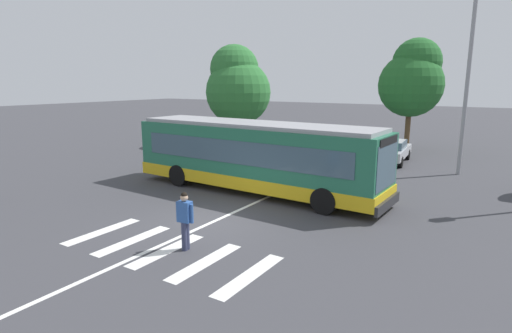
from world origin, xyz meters
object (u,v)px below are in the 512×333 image
object	(u,v)px
pedestrian_crossing_street	(185,218)
parked_car_teal	(347,147)
city_transit_bus	(254,156)
parked_car_white	(311,143)
background_tree_right	(413,78)
twin_arm_street_lamp	(470,56)
background_tree_left	(237,86)
parked_car_silver	(390,150)

from	to	relation	value
pedestrian_crossing_street	parked_car_teal	bearing A→B (deg)	94.21
city_transit_bus	parked_car_white	bearing A→B (deg)	101.01
city_transit_bus	parked_car_teal	size ratio (longest dim) A/B	2.56
parked_car_white	parked_car_teal	xyz separation A→B (m)	(2.58, -0.24, 0.00)
city_transit_bus	parked_car_white	distance (m)	10.35
parked_car_white	background_tree_right	world-z (taller)	background_tree_right
twin_arm_street_lamp	city_transit_bus	bearing A→B (deg)	-129.71
city_transit_bus	twin_arm_street_lamp	world-z (taller)	twin_arm_street_lamp
city_transit_bus	background_tree_left	world-z (taller)	background_tree_left
city_transit_bus	background_tree_right	xyz separation A→B (m)	(3.11, 15.33, 3.42)
city_transit_bus	parked_car_teal	distance (m)	9.93
twin_arm_street_lamp	background_tree_left	xyz separation A→B (m)	(-15.71, 2.20, -1.50)
parked_car_white	twin_arm_street_lamp	world-z (taller)	twin_arm_street_lamp
parked_car_silver	background_tree_right	bearing A→B (deg)	91.61
twin_arm_street_lamp	parked_car_teal	bearing A→B (deg)	169.32
pedestrian_crossing_street	background_tree_right	xyz separation A→B (m)	(1.29, 21.82, 4.04)
parked_car_teal	parked_car_silver	xyz separation A→B (m)	(2.64, 0.19, 0.00)
parked_car_teal	background_tree_left	world-z (taller)	background_tree_left
parked_car_white	parked_car_silver	bearing A→B (deg)	-0.61
background_tree_left	background_tree_right	size ratio (longest dim) A/B	0.97
pedestrian_crossing_street	background_tree_left	distance (m)	20.49
pedestrian_crossing_street	parked_car_white	size ratio (longest dim) A/B	0.37
city_transit_bus	background_tree_left	size ratio (longest dim) A/B	1.58
city_transit_bus	background_tree_right	world-z (taller)	background_tree_right
parked_car_silver	background_tree_left	xyz separation A→B (m)	(-11.78, 0.78, 3.74)
parked_car_silver	twin_arm_street_lamp	xyz separation A→B (m)	(3.93, -1.43, 5.24)
parked_car_silver	background_tree_left	size ratio (longest dim) A/B	0.61
background_tree_left	background_tree_right	bearing A→B (deg)	21.11
city_transit_bus	parked_car_silver	distance (m)	10.61
background_tree_right	twin_arm_street_lamp	bearing A→B (deg)	-58.67
parked_car_white	twin_arm_street_lamp	bearing A→B (deg)	-9.19
parked_car_white	twin_arm_street_lamp	size ratio (longest dim) A/B	0.47
parked_car_white	background_tree_right	distance (m)	8.42
parked_car_white	background_tree_left	bearing A→B (deg)	173.73
parked_car_white	parked_car_silver	distance (m)	5.22
city_transit_bus	parked_car_teal	bearing A→B (deg)	86.45
twin_arm_street_lamp	pedestrian_crossing_street	bearing A→B (deg)	-109.52
city_transit_bus	parked_car_teal	world-z (taller)	city_transit_bus
parked_car_teal	parked_car_white	bearing A→B (deg)	174.64
parked_car_teal	parked_car_silver	bearing A→B (deg)	4.05
pedestrian_crossing_street	parked_car_white	distance (m)	17.03
city_transit_bus	twin_arm_street_lamp	distance (m)	12.07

